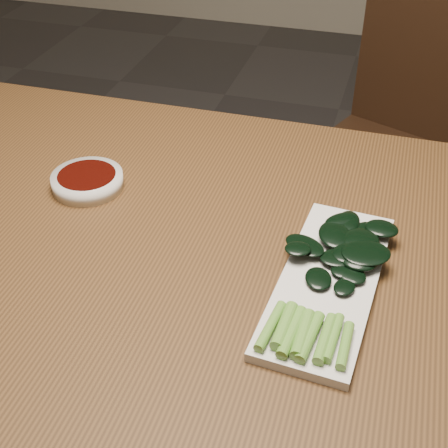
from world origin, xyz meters
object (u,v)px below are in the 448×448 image
table (207,275)px  gai_lan (337,269)px  sauce_bowl (87,181)px  serving_plate (328,282)px  chair_far (403,139)px

table → gai_lan: (0.20, -0.04, 0.09)m
table → sauce_bowl: size_ratio=11.93×
sauce_bowl → table: bearing=-18.4°
serving_plate → sauce_bowl: bearing=163.1°
chair_far → gai_lan: size_ratio=2.88×
table → serving_plate: bearing=-15.1°
serving_plate → gai_lan: gai_lan is taller
table → gai_lan: gai_lan is taller
chair_far → serving_plate: 0.98m
sauce_bowl → gai_lan: 0.44m
chair_far → sauce_bowl: chair_far is taller
sauce_bowl → gai_lan: (0.43, -0.12, 0.01)m
table → gai_lan: size_ratio=4.54×
chair_far → gai_lan: 0.97m
serving_plate → gai_lan: (0.01, 0.01, 0.02)m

